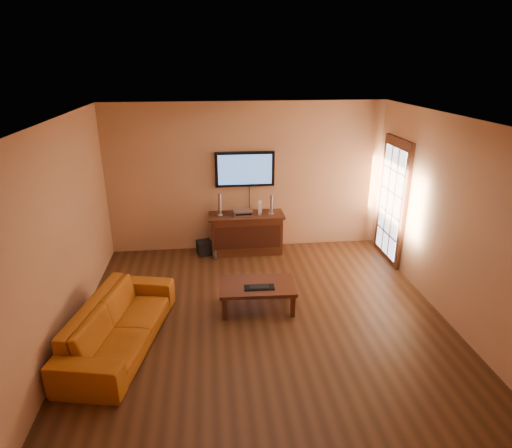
{
  "coord_description": "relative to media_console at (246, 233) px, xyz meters",
  "views": [
    {
      "loc": [
        -0.67,
        -5.02,
        3.35
      ],
      "look_at": [
        -0.01,
        0.8,
        1.1
      ],
      "focal_mm": 30.0,
      "sensor_mm": 36.0,
      "label": 1
    }
  ],
  "objects": [
    {
      "name": "ground_plane",
      "position": [
        0.03,
        -2.23,
        -0.37
      ],
      "size": [
        5.0,
        5.0,
        0.0
      ],
      "primitive_type": "plane",
      "color": "#39200F",
      "rests_on": "ground"
    },
    {
      "name": "room_walls",
      "position": [
        0.03,
        -1.61,
        1.32
      ],
      "size": [
        5.0,
        5.0,
        5.0
      ],
      "color": "tan",
      "rests_on": "ground"
    },
    {
      "name": "french_door",
      "position": [
        2.49,
        -0.53,
        0.68
      ],
      "size": [
        0.07,
        1.02,
        2.22
      ],
      "color": "#39190D",
      "rests_on": "ground"
    },
    {
      "name": "media_console",
      "position": [
        0.0,
        0.0,
        0.0
      ],
      "size": [
        1.36,
        0.52,
        0.74
      ],
      "color": "#39190D",
      "rests_on": "ground"
    },
    {
      "name": "television",
      "position": [
        -0.0,
        0.22,
        1.15
      ],
      "size": [
        1.07,
        0.08,
        0.63
      ],
      "color": "black",
      "rests_on": "ground"
    },
    {
      "name": "coffee_table",
      "position": [
        -0.03,
        -1.95,
        -0.04
      ],
      "size": [
        1.09,
        0.68,
        0.38
      ],
      "color": "#39190D",
      "rests_on": "ground"
    },
    {
      "name": "sofa",
      "position": [
        -1.82,
        -2.6,
        0.03
      ],
      "size": [
        1.03,
        2.13,
        0.8
      ],
      "primitive_type": "imported",
      "rotation": [
        0.0,
        0.0,
        1.35
      ],
      "color": "#A85612",
      "rests_on": "ground"
    },
    {
      "name": "speaker_left",
      "position": [
        -0.48,
        0.0,
        0.55
      ],
      "size": [
        0.11,
        0.11,
        0.4
      ],
      "color": "silver",
      "rests_on": "media_console"
    },
    {
      "name": "speaker_right",
      "position": [
        0.45,
        -0.02,
        0.53
      ],
      "size": [
        0.1,
        0.1,
        0.35
      ],
      "color": "silver",
      "rests_on": "media_console"
    },
    {
      "name": "av_receiver",
      "position": [
        -0.06,
        0.01,
        0.4
      ],
      "size": [
        0.35,
        0.25,
        0.08
      ],
      "primitive_type": "cube",
      "rotation": [
        0.0,
        0.0,
        0.03
      ],
      "color": "silver",
      "rests_on": "media_console"
    },
    {
      "name": "game_console",
      "position": [
        0.25,
        0.01,
        0.48
      ],
      "size": [
        0.09,
        0.17,
        0.23
      ],
      "primitive_type": "cube",
      "rotation": [
        0.0,
        0.0,
        -0.29
      ],
      "color": "white",
      "rests_on": "media_console"
    },
    {
      "name": "subwoofer",
      "position": [
        -0.78,
        -0.02,
        -0.24
      ],
      "size": [
        0.32,
        0.32,
        0.26
      ],
      "primitive_type": "cube",
      "rotation": [
        0.0,
        0.0,
        0.27
      ],
      "color": "black",
      "rests_on": "ground"
    },
    {
      "name": "bottle",
      "position": [
        -0.59,
        -0.3,
        -0.28
      ],
      "size": [
        0.07,
        0.07,
        0.2
      ],
      "color": "white",
      "rests_on": "ground"
    },
    {
      "name": "keyboard",
      "position": [
        -0.01,
        -2.05,
        0.02
      ],
      "size": [
        0.42,
        0.17,
        0.03
      ],
      "color": "black",
      "rests_on": "coffee_table"
    }
  ]
}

